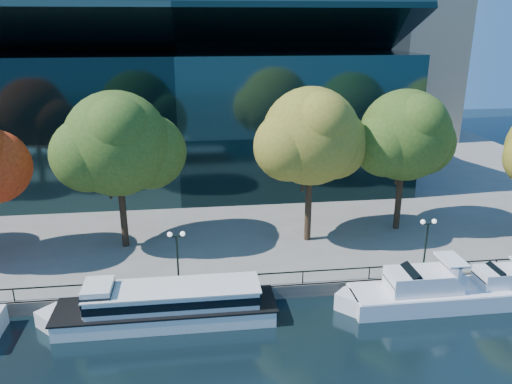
{
  "coord_description": "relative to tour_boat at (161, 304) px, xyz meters",
  "views": [
    {
      "loc": [
        -2.4,
        -28.31,
        19.0
      ],
      "look_at": [
        2.17,
        8.0,
        6.55
      ],
      "focal_mm": 35.0,
      "sensor_mm": 36.0,
      "label": 1
    }
  ],
  "objects": [
    {
      "name": "ground",
      "position": [
        5.07,
        -1.21,
        -1.28
      ],
      "size": [
        160.0,
        160.0,
        0.0
      ],
      "primitive_type": "plane",
      "color": "black",
      "rests_on": "ground"
    },
    {
      "name": "promenade",
      "position": [
        5.07,
        35.16,
        -0.78
      ],
      "size": [
        90.0,
        67.08,
        1.0
      ],
      "color": "slate",
      "rests_on": "ground"
    },
    {
      "name": "railing",
      "position": [
        5.07,
        2.04,
        0.66
      ],
      "size": [
        88.2,
        0.08,
        0.99
      ],
      "color": "black",
      "rests_on": "promenade"
    },
    {
      "name": "convention_building",
      "position": [
        1.07,
        30.58,
        7.22
      ],
      "size": [
        50.0,
        24.57,
        21.43
      ],
      "color": "black",
      "rests_on": "ground"
    },
    {
      "name": "tour_boat",
      "position": [
        0.0,
        0.0,
        0.0
      ],
      "size": [
        15.89,
        3.55,
        3.02
      ],
      "color": "silver",
      "rests_on": "ground"
    },
    {
      "name": "cruiser_near",
      "position": [
        18.12,
        -0.41,
        -0.17
      ],
      "size": [
        12.36,
        3.18,
        3.58
      ],
      "color": "white",
      "rests_on": "ground"
    },
    {
      "name": "cruiser_far",
      "position": [
        24.18,
        -0.37,
        -0.27
      ],
      "size": [
        9.72,
        2.69,
        3.17
      ],
      "color": "white",
      "rests_on": "ground"
    },
    {
      "name": "tree_2",
      "position": [
        -3.31,
        10.22,
        8.42
      ],
      "size": [
        10.5,
        8.61,
        13.08
      ],
      "color": "black",
      "rests_on": "promenade"
    },
    {
      "name": "tree_3",
      "position": [
        12.28,
        9.57,
        8.74
      ],
      "size": [
        10.08,
        8.27,
        13.24
      ],
      "color": "black",
      "rests_on": "promenade"
    },
    {
      "name": "tree_4",
      "position": [
        21.0,
        11.07,
        8.28
      ],
      "size": [
        9.94,
        8.15,
        12.71
      ],
      "color": "black",
      "rests_on": "promenade"
    },
    {
      "name": "lamp_1",
      "position": [
        1.11,
        3.29,
        2.7
      ],
      "size": [
        1.26,
        0.36,
        4.03
      ],
      "color": "black",
      "rests_on": "promenade"
    },
    {
      "name": "lamp_2",
      "position": [
        19.87,
        3.29,
        2.7
      ],
      "size": [
        1.26,
        0.36,
        4.03
      ],
      "color": "black",
      "rests_on": "promenade"
    }
  ]
}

